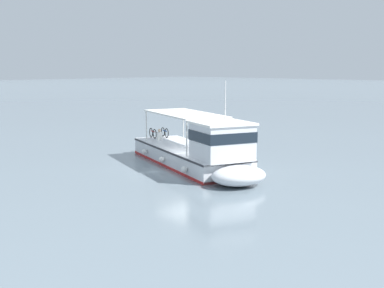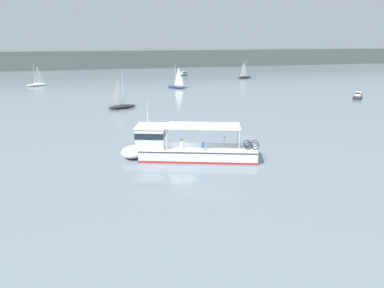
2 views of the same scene
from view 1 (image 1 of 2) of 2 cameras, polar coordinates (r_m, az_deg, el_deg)
The scene contains 2 objects.
ground_plane at distance 29.28m, azimuth -1.10°, elevation -3.10°, with size 400.00×400.00×0.00m, color slate.
ferry_main at distance 29.44m, azimuth 0.84°, elevation -1.01°, with size 12.98×7.37×5.32m.
Camera 1 is at (-20.39, 20.12, 6.03)m, focal length 46.81 mm.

